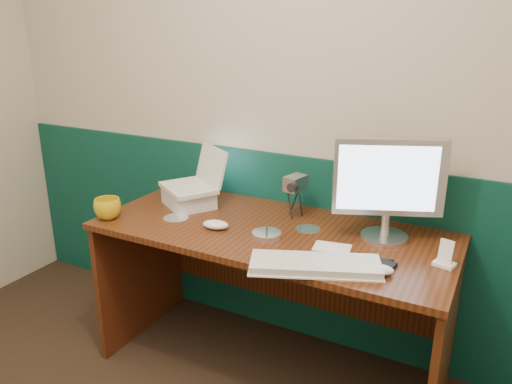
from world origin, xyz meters
The scene contains 19 objects.
back_wall centered at (0.00, 1.75, 1.25)m, with size 3.50×0.04×2.50m, color #BBB29E.
wainscot centered at (0.00, 1.74, 0.50)m, with size 3.48×0.02×1.00m, color #08362D.
desk centered at (0.15, 1.38, 0.38)m, with size 1.60×0.70×0.75m, color #351C09.
laptop_riser centered at (-0.36, 1.46, 0.79)m, with size 0.24×0.21×0.08m, color silver.
laptop centered at (-0.36, 1.46, 0.95)m, with size 0.28×0.21×0.23m, color silver, non-canonical shape.
monitor centered at (0.62, 1.51, 0.98)m, with size 0.45×0.13×0.45m, color silver, non-canonical shape.
keyboard centered at (0.46, 1.11, 0.76)m, with size 0.49×0.16×0.03m, color silver.
mouse_right centered at (0.68, 1.18, 0.77)m, with size 0.11×0.07×0.04m, color white.
mouse_left centered at (-0.08, 1.26, 0.77)m, with size 0.12×0.07×0.04m, color white.
mug centered at (-0.59, 1.14, 0.80)m, with size 0.12×0.12×0.10m, color gold.
camcorder centered at (0.18, 1.57, 0.84)m, with size 0.08×0.12×0.18m, color #A3A2A7, non-canonical shape.
cd_spindle centered at (0.17, 1.28, 0.76)m, with size 0.13×0.13×0.03m, color silver.
cd_loose_a centered at (-0.31, 1.29, 0.75)m, with size 0.12×0.12×0.00m, color silver.
cd_loose_b centered at (0.29, 1.46, 0.75)m, with size 0.11×0.11×0.00m, color silver.
pen centered at (0.63, 1.29, 0.75)m, with size 0.01×0.01×0.16m, color black.
papers centered at (0.45, 1.31, 0.75)m, with size 0.15×0.10×0.00m, color white.
dock centered at (0.89, 1.36, 0.76)m, with size 0.08×0.06×0.01m, color white.
music_player centered at (0.89, 1.36, 0.81)m, with size 0.05×0.01×0.09m, color white.
pda centered at (0.68, 1.22, 0.76)m, with size 0.08×0.13×0.02m, color black.
Camera 1 is at (1.04, -0.48, 1.63)m, focal length 35.00 mm.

